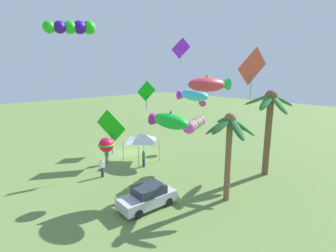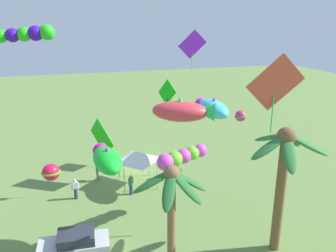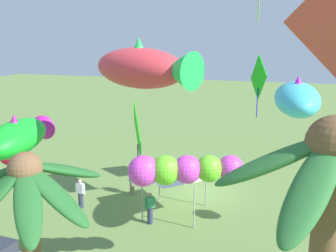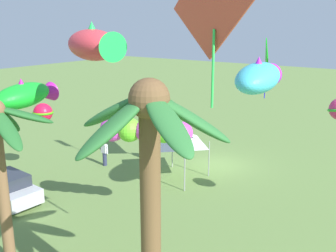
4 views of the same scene
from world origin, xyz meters
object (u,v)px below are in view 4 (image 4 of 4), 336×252
at_px(palm_tree_0, 150,156).
at_px(kite_diamond_4, 215,0).
at_px(kite_diamond_6, 156,105).
at_px(kite_ball_7, 43,113).
at_px(kite_diamond_10, 267,61).
at_px(festival_tent, 178,137).
at_px(spectator_1, 105,153).
at_px(spectator_2, 153,148).
at_px(kite_fish_0, 26,95).
at_px(kite_tube_5, 142,131).
at_px(parked_car_0, 7,188).
at_px(kite_fish_3, 259,77).
at_px(kite_fish_8, 95,45).
at_px(spectator_0, 151,169).

distance_m(palm_tree_0, kite_diamond_4, 4.50).
xyz_separation_m(palm_tree_0, kite_diamond_4, (-0.53, -2.20, 3.89)).
bearing_deg(kite_diamond_6, kite_ball_7, 56.36).
bearing_deg(kite_diamond_10, festival_tent, 44.56).
xyz_separation_m(spectator_1, spectator_2, (-1.87, -2.50, 0.00)).
bearing_deg(kite_fish_0, spectator_2, -90.61).
xyz_separation_m(palm_tree_0, spectator_2, (9.01, -11.80, -4.62)).
bearing_deg(kite_diamond_4, kite_tube_5, -28.91).
bearing_deg(spectator_2, parked_car_0, 76.66).
bearing_deg(kite_diamond_4, kite_diamond_10, -75.69).
height_order(kite_fish_0, kite_diamond_6, kite_fish_0).
bearing_deg(kite_tube_5, kite_diamond_6, -57.13).
bearing_deg(kite_diamond_4, kite_diamond_6, -45.88).
relative_size(spectator_1, spectator_2, 1.00).
distance_m(spectator_2, kite_diamond_10, 9.04).
bearing_deg(kite_fish_0, kite_ball_7, -45.34).
xyz_separation_m(palm_tree_0, kite_fish_3, (0.54, -8.23, 1.07)).
height_order(palm_tree_0, parked_car_0, palm_tree_0).
relative_size(kite_ball_7, kite_fish_8, 0.39).
xyz_separation_m(spectator_2, kite_tube_5, (-4.85, 7.00, 3.55)).
height_order(spectator_0, kite_diamond_6, kite_diamond_6).
bearing_deg(festival_tent, parked_car_0, 55.43).
height_order(kite_diamond_4, kite_ball_7, kite_diamond_4).
bearing_deg(palm_tree_0, kite_fish_3, -86.26).
relative_size(spectator_2, kite_diamond_4, 0.34).
height_order(spectator_1, kite_ball_7, kite_ball_7).
relative_size(spectator_2, kite_fish_8, 0.43).
height_order(spectator_0, kite_fish_8, kite_fish_8).
bearing_deg(parked_car_0, kite_fish_8, -178.50).
relative_size(kite_diamond_6, kite_diamond_10, 1.31).
relative_size(kite_fish_0, kite_fish_3, 0.86).
bearing_deg(parked_car_0, kite_diamond_10, -128.40).
height_order(kite_fish_0, kite_diamond_4, kite_diamond_4).
relative_size(kite_fish_3, kite_tube_5, 1.03).
distance_m(kite_diamond_6, kite_diamond_10, 7.10).
height_order(kite_tube_5, kite_diamond_10, kite_diamond_10).
distance_m(spectator_0, spectator_1, 4.12).
height_order(kite_fish_8, kite_diamond_10, kite_fish_8).
height_order(spectator_1, kite_fish_8, kite_fish_8).
xyz_separation_m(kite_diamond_4, kite_tube_5, (4.69, -2.59, -4.95)).
bearing_deg(kite_diamond_4, spectator_2, -45.15).
distance_m(kite_tube_5, kite_ball_7, 8.16).
distance_m(festival_tent, kite_tube_5, 6.04).
bearing_deg(parked_car_0, kite_tube_5, -163.21).
distance_m(kite_fish_8, kite_diamond_10, 11.21).
xyz_separation_m(festival_tent, kite_diamond_4, (-6.51, 8.03, 6.85)).
height_order(spectator_2, kite_diamond_6, kite_diamond_6).
distance_m(parked_car_0, kite_fish_8, 9.67).
distance_m(spectator_0, kite_tube_5, 5.94).
distance_m(festival_tent, kite_diamond_6, 3.15).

